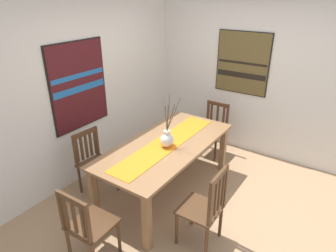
# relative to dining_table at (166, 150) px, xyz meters

# --- Properties ---
(ground_plane) EXTENTS (6.40, 6.40, 0.03)m
(ground_plane) POSITION_rel_dining_table_xyz_m (-0.01, -0.54, -0.68)
(ground_plane) COLOR #A37F5B
(wall_back) EXTENTS (6.40, 0.12, 2.70)m
(wall_back) POSITION_rel_dining_table_xyz_m (-0.01, 1.32, 0.69)
(wall_back) COLOR silver
(wall_back) RESTS_ON ground_plane
(wall_side) EXTENTS (0.12, 6.40, 2.70)m
(wall_side) POSITION_rel_dining_table_xyz_m (1.85, -0.54, 0.69)
(wall_side) COLOR silver
(wall_side) RESTS_ON ground_plane
(dining_table) EXTENTS (2.05, 0.96, 0.76)m
(dining_table) POSITION_rel_dining_table_xyz_m (0.00, 0.00, 0.00)
(dining_table) COLOR #8E6642
(dining_table) RESTS_ON ground_plane
(table_runner) EXTENTS (1.89, 0.36, 0.01)m
(table_runner) POSITION_rel_dining_table_xyz_m (0.00, -0.00, 0.10)
(table_runner) COLOR orange
(table_runner) RESTS_ON dining_table
(centerpiece_vase) EXTENTS (0.25, 0.27, 0.68)m
(centerpiece_vase) POSITION_rel_dining_table_xyz_m (-0.06, -0.06, 0.21)
(centerpiece_vase) COLOR silver
(centerpiece_vase) RESTS_ON dining_table
(chair_0) EXTENTS (0.43, 0.43, 0.90)m
(chair_0) POSITION_rel_dining_table_xyz_m (-1.39, -0.01, -0.20)
(chair_0) COLOR #4C301C
(chair_0) RESTS_ON ground_plane
(chair_1) EXTENTS (0.43, 0.43, 0.97)m
(chair_1) POSITION_rel_dining_table_xyz_m (-0.52, -0.86, -0.17)
(chair_1) COLOR #4C301C
(chair_1) RESTS_ON ground_plane
(chair_2) EXTENTS (0.43, 0.43, 0.88)m
(chair_2) POSITION_rel_dining_table_xyz_m (1.36, -0.03, -0.20)
(chair_2) COLOR #4C301C
(chair_2) RESTS_ON ground_plane
(chair_3) EXTENTS (0.45, 0.45, 0.88)m
(chair_3) POSITION_rel_dining_table_xyz_m (-0.52, 0.84, -0.19)
(chair_3) COLOR #4C301C
(chair_3) RESTS_ON ground_plane
(painting_on_back_wall) EXTENTS (0.93, 0.05, 1.19)m
(painting_on_back_wall) POSITION_rel_dining_table_xyz_m (-0.27, 1.26, 0.73)
(painting_on_back_wall) COLOR black
(painting_on_side_wall) EXTENTS (0.05, 0.87, 1.00)m
(painting_on_side_wall) POSITION_rel_dining_table_xyz_m (1.78, -0.26, 0.85)
(painting_on_side_wall) COLOR black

